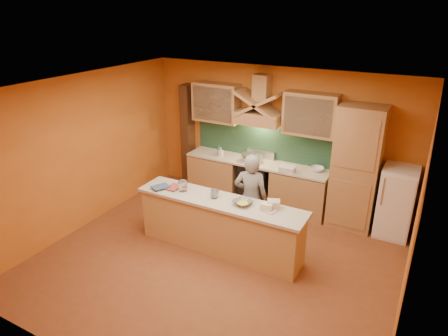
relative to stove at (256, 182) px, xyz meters
The scene contains 36 objects.
floor 2.27m from the stove, 82.23° to the right, with size 5.50×5.00×0.01m, color brown.
ceiling 3.23m from the stove, 82.23° to the right, with size 5.50×5.00×0.01m, color white.
wall_back 1.04m from the stove, 45.00° to the left, with size 5.50×0.02×2.80m, color #CB7027.
wall_front 4.80m from the stove, 86.35° to the right, with size 5.50×0.02×2.80m, color #CB7027.
wall_left 3.43m from the stove, 138.08° to the right, with size 0.02×5.00×2.80m, color #CB7027.
wall_right 3.88m from the stove, 35.80° to the right, with size 0.02×5.00×2.80m, color #CB7027.
base_cabinet_left 0.95m from the stove, behind, with size 1.10×0.60×0.86m, color tan.
base_cabinet_right 0.95m from the stove, ahead, with size 1.10×0.60×0.86m, color tan.
counter_top 0.45m from the stove, behind, with size 3.00×0.62×0.04m, color beige.
stove is the anchor object (origin of this frame).
backsplash 0.85m from the stove, 90.00° to the left, with size 3.00×0.03×0.70m, color #1C3E2C.
range_hood 1.37m from the stove, 90.00° to the left, with size 0.92×0.50×0.24m, color tan.
hood_chimney 1.96m from the stove, 90.00° to the left, with size 0.30×0.30×0.50m, color tan.
upper_cabinet_left 1.85m from the stove, behind, with size 1.00×0.35×0.80m, color tan.
upper_cabinet_right 1.85m from the stove, ahead, with size 1.00×0.35×0.80m, color tan.
pantry_column 2.07m from the stove, ahead, with size 0.80×0.60×2.30m, color tan.
fridge 2.71m from the stove, ahead, with size 0.58×0.60×1.30m, color white.
trim_column_left 1.89m from the stove, behind, with size 0.20×0.30×2.30m, color #472816.
island_body 1.91m from the stove, 83.99° to the right, with size 2.80×0.55×0.88m, color tan.
island_top 1.97m from the stove, 83.99° to the right, with size 2.90×0.62×0.05m, color beige.
person 1.48m from the stove, 69.72° to the right, with size 0.59×0.38×1.61m, color gray.
pot_large 0.57m from the stove, 155.62° to the right, with size 0.21×0.21×0.17m, color #B7B6BD.
pot_small 0.53m from the stove, 29.54° to the right, with size 0.20×0.20×0.15m, color silver.
soap_bottle_a 0.97m from the stove, behind, with size 0.08×0.09×0.19m, color silver.
soap_bottle_b 1.04m from the stove, behind, with size 0.08×0.08×0.21m, color #356292.
bowl_back 1.33m from the stove, ahead, with size 0.26×0.26×0.08m, color silver.
dish_rack 0.92m from the stove, 14.79° to the right, with size 0.29×0.23×0.10m, color white.
book_lower 2.13m from the stove, 113.65° to the right, with size 0.22×0.29×0.03m, color #AB453D.
book_upper 2.27m from the stove, 116.93° to the right, with size 0.21×0.29×0.02m, color #39537E.
jar_large 2.05m from the stove, 105.36° to the right, with size 0.16×0.16×0.18m, color silver.
jar_small 1.97m from the stove, 87.41° to the right, with size 0.11×0.11×0.14m, color silver.
kitchen_scale 1.90m from the stove, 87.97° to the right, with size 0.11×0.11×0.09m, color white.
mixing_bowl 2.05m from the stove, 72.20° to the right, with size 0.30×0.30×0.07m, color white.
cloth 2.20m from the stove, 60.75° to the right, with size 0.23×0.17×0.02m, color beige.
grocery_bag_a 2.12m from the stove, 58.55° to the right, with size 0.20×0.16×0.13m, color beige.
grocery_bag_b 2.17m from the stove, 61.70° to the right, with size 0.18×0.14×0.11m, color beige.
Camera 1 is at (2.71, -4.76, 3.89)m, focal length 32.00 mm.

